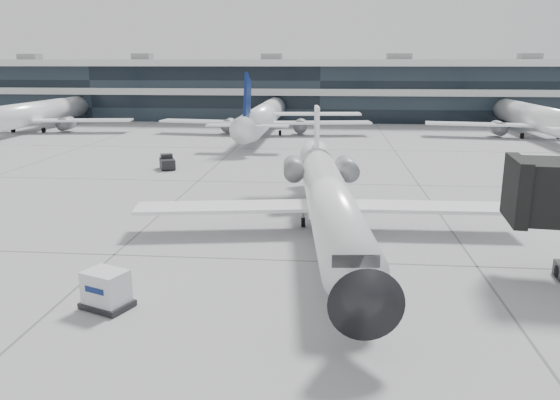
# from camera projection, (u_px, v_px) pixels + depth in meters

# --- Properties ---
(ground) EXTENTS (220.00, 220.00, 0.00)m
(ground) POSITION_uv_depth(u_px,v_px,m) (290.00, 261.00, 29.94)
(ground) COLOR gray
(ground) RESTS_ON ground
(terminal) EXTENTS (170.00, 22.00, 10.00)m
(terminal) POSITION_uv_depth(u_px,v_px,m) (321.00, 92.00, 107.91)
(terminal) COLOR black
(terminal) RESTS_ON ground
(bg_jet_left) EXTENTS (32.00, 40.00, 9.60)m
(bg_jet_left) POSITION_uv_depth(u_px,v_px,m) (35.00, 131.00, 87.10)
(bg_jet_left) COLOR white
(bg_jet_left) RESTS_ON ground
(bg_jet_center) EXTENTS (32.00, 40.00, 9.60)m
(bg_jet_center) POSITION_uv_depth(u_px,v_px,m) (265.00, 134.00, 83.78)
(bg_jet_center) COLOR white
(bg_jet_center) RESTS_ON ground
(bg_jet_right) EXTENTS (32.00, 40.00, 9.60)m
(bg_jet_right) POSITION_uv_depth(u_px,v_px,m) (535.00, 137.00, 80.18)
(bg_jet_right) COLOR white
(bg_jet_right) RESTS_ON ground
(regional_jet) EXTENTS (24.50, 30.60, 7.06)m
(regional_jet) POSITION_uv_depth(u_px,v_px,m) (328.00, 196.00, 34.42)
(regional_jet) COLOR white
(regional_jet) RESTS_ON ground
(cargo_uld) EXTENTS (2.48, 2.19, 1.69)m
(cargo_uld) POSITION_uv_depth(u_px,v_px,m) (106.00, 290.00, 23.97)
(cargo_uld) COLOR black
(cargo_uld) RESTS_ON ground
(traffic_cone) EXTENTS (0.36, 0.36, 0.53)m
(traffic_cone) POSITION_uv_depth(u_px,v_px,m) (306.00, 201.00, 41.90)
(traffic_cone) COLOR #F2580C
(traffic_cone) RESTS_ON ground
(far_tug) EXTENTS (2.19, 2.68, 1.48)m
(far_tug) POSITION_uv_depth(u_px,v_px,m) (167.00, 162.00, 55.77)
(far_tug) COLOR black
(far_tug) RESTS_ON ground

